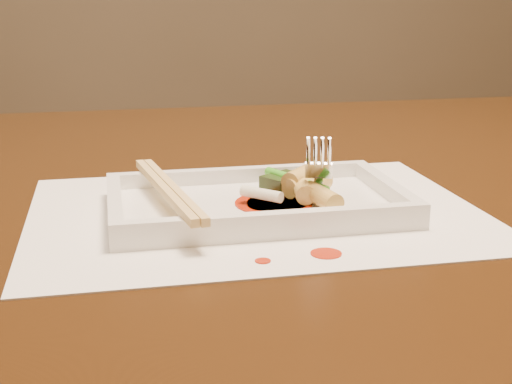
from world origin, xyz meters
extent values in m
cube|color=black|center=(0.00, 0.00, 0.73)|extent=(1.40, 0.90, 0.04)
cube|color=white|center=(-0.08, -0.14, 0.75)|extent=(0.40, 0.30, 0.00)
cylinder|color=#AF1D05|center=(-0.05, -0.26, 0.75)|extent=(0.02, 0.02, 0.00)
cylinder|color=#AF1D05|center=(-0.10, -0.26, 0.75)|extent=(0.01, 0.01, 0.00)
cube|color=white|center=(-0.08, -0.14, 0.76)|extent=(0.26, 0.16, 0.01)
cube|color=white|center=(-0.08, -0.07, 0.77)|extent=(0.26, 0.01, 0.01)
cube|color=white|center=(-0.08, -0.22, 0.77)|extent=(0.26, 0.01, 0.01)
cube|color=white|center=(-0.20, -0.14, 0.77)|extent=(0.01, 0.14, 0.01)
cube|color=white|center=(0.04, -0.14, 0.77)|extent=(0.01, 0.14, 0.01)
cube|color=black|center=(-0.04, -0.10, 0.77)|extent=(0.05, 0.04, 0.01)
cylinder|color=#EAEACC|center=(-0.08, -0.16, 0.77)|extent=(0.04, 0.04, 0.01)
cylinder|color=#329918|center=(-0.04, -0.12, 0.77)|extent=(0.04, 0.08, 0.01)
cube|color=#D9B66C|center=(-0.16, -0.14, 0.78)|extent=(0.04, 0.20, 0.01)
cube|color=#D9B66C|center=(-0.15, -0.14, 0.78)|extent=(0.04, 0.20, 0.01)
cylinder|color=#AF1D05|center=(-0.07, -0.16, 0.76)|extent=(0.04, 0.04, 0.00)
cylinder|color=#AF1D05|center=(-0.06, -0.15, 0.76)|extent=(0.06, 0.06, 0.00)
cylinder|color=#AF1D05|center=(-0.07, -0.15, 0.76)|extent=(0.07, 0.07, 0.00)
cylinder|color=#E1C969|center=(-0.03, -0.17, 0.77)|extent=(0.03, 0.05, 0.02)
cylinder|color=#E1C969|center=(-0.03, -0.13, 0.77)|extent=(0.05, 0.04, 0.02)
cylinder|color=#E1C969|center=(-0.03, -0.12, 0.78)|extent=(0.04, 0.04, 0.02)
cylinder|color=#E1C969|center=(-0.04, -0.14, 0.77)|extent=(0.02, 0.05, 0.02)
camera|label=1|loc=(-0.20, -0.74, 0.95)|focal=50.00mm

